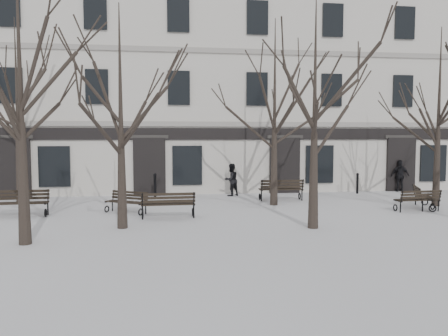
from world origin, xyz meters
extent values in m
plane|color=silver|center=(0.00, 0.00, 0.00)|extent=(100.00, 100.00, 0.00)
cube|color=beige|center=(0.00, 13.00, 5.50)|extent=(40.00, 10.00, 11.00)
cube|color=gray|center=(0.00, 7.97, 3.60)|extent=(40.00, 0.12, 0.25)
cube|color=gray|center=(0.00, 7.97, 7.30)|extent=(40.00, 0.12, 0.25)
cube|color=black|center=(0.00, 7.96, 3.10)|extent=(40.00, 0.10, 0.60)
cube|color=black|center=(-10.00, 7.94, 1.45)|extent=(1.60, 0.22, 2.90)
cube|color=#2D2B28|center=(-10.00, 7.90, 2.95)|extent=(1.90, 0.08, 0.18)
cube|color=black|center=(-8.10, 7.95, 1.50)|extent=(1.50, 0.14, 2.00)
cube|color=black|center=(-3.50, 7.94, 1.45)|extent=(1.60, 0.22, 2.90)
cube|color=#2D2B28|center=(-3.50, 7.90, 2.95)|extent=(1.90, 0.08, 0.18)
cube|color=black|center=(-1.60, 7.95, 1.50)|extent=(1.50, 0.14, 2.00)
cube|color=black|center=(3.50, 7.94, 1.45)|extent=(1.60, 0.22, 2.90)
cube|color=#2D2B28|center=(3.50, 7.90, 2.95)|extent=(1.90, 0.08, 0.18)
cube|color=black|center=(5.40, 7.95, 1.50)|extent=(1.50, 0.14, 2.00)
cube|color=black|center=(10.00, 7.94, 1.45)|extent=(1.60, 0.22, 2.90)
cube|color=#2D2B28|center=(10.00, 7.90, 2.95)|extent=(1.90, 0.08, 0.18)
cube|color=black|center=(11.90, 7.95, 1.50)|extent=(1.50, 0.14, 2.00)
cube|color=black|center=(-10.00, 7.95, 5.40)|extent=(1.10, 0.14, 1.70)
cube|color=black|center=(-10.00, 7.95, 9.00)|extent=(1.10, 0.14, 1.70)
cube|color=black|center=(-6.00, 7.95, 5.40)|extent=(1.10, 0.14, 1.70)
cube|color=black|center=(-6.00, 7.95, 9.00)|extent=(1.10, 0.14, 1.70)
cube|color=black|center=(-2.00, 7.95, 5.40)|extent=(1.10, 0.14, 1.70)
cube|color=black|center=(-2.00, 7.95, 9.00)|extent=(1.10, 0.14, 1.70)
cube|color=black|center=(2.00, 7.95, 5.40)|extent=(1.10, 0.14, 1.70)
cube|color=black|center=(2.00, 7.95, 9.00)|extent=(1.10, 0.14, 1.70)
cube|color=black|center=(6.00, 7.95, 5.40)|extent=(1.10, 0.14, 1.70)
cube|color=black|center=(6.00, 7.95, 9.00)|extent=(1.10, 0.14, 1.70)
cube|color=black|center=(10.00, 7.95, 5.40)|extent=(1.10, 0.14, 1.70)
cube|color=black|center=(10.00, 7.95, 9.00)|extent=(1.10, 0.14, 1.70)
cone|color=black|center=(-6.55, -1.79, 1.68)|extent=(0.34, 0.34, 3.36)
cone|color=black|center=(-4.09, 0.02, 1.50)|extent=(0.34, 0.34, 3.01)
cone|color=black|center=(2.04, -0.79, 1.55)|extent=(0.34, 0.34, 3.10)
cone|color=black|center=(-9.30, 6.55, 1.73)|extent=(0.34, 0.34, 3.47)
cone|color=black|center=(1.95, 4.05, 1.67)|extent=(0.34, 0.34, 3.34)
cone|color=black|center=(8.77, 2.90, 1.58)|extent=(0.34, 0.34, 3.16)
torus|color=black|center=(-7.11, 2.43, 0.15)|extent=(0.07, 0.32, 0.32)
cylinder|color=black|center=(-7.13, 2.82, 0.24)|extent=(0.05, 0.05, 0.49)
cube|color=black|center=(-7.12, 2.62, 0.49)|extent=(0.08, 0.60, 0.05)
cube|color=black|center=(-8.03, 2.34, 0.51)|extent=(1.96, 0.19, 0.04)
cube|color=black|center=(-8.04, 2.49, 0.51)|extent=(1.96, 0.19, 0.04)
cube|color=black|center=(-8.04, 2.64, 0.51)|extent=(1.96, 0.19, 0.04)
cube|color=black|center=(-8.05, 2.79, 0.51)|extent=(1.96, 0.19, 0.04)
cube|color=black|center=(-8.05, 2.84, 0.65)|extent=(1.96, 0.13, 0.10)
cube|color=black|center=(-8.05, 2.86, 0.78)|extent=(1.96, 0.13, 0.10)
cube|color=black|center=(-8.06, 2.88, 0.91)|extent=(1.96, 0.13, 0.10)
cylinder|color=black|center=(-7.13, 2.90, 0.71)|extent=(0.05, 0.16, 0.54)
torus|color=black|center=(-1.70, 1.84, 0.15)|extent=(0.06, 0.31, 0.31)
cylinder|color=black|center=(-1.69, 1.45, 0.24)|extent=(0.05, 0.05, 0.49)
cube|color=black|center=(-1.69, 1.65, 0.49)|extent=(0.07, 0.60, 0.05)
torus|color=black|center=(-3.53, 1.79, 0.15)|extent=(0.06, 0.31, 0.31)
cylinder|color=black|center=(-3.52, 1.40, 0.24)|extent=(0.05, 0.05, 0.49)
cube|color=black|center=(-3.53, 1.60, 0.49)|extent=(0.07, 0.60, 0.05)
cube|color=black|center=(-2.62, 1.86, 0.51)|extent=(1.95, 0.15, 0.04)
cube|color=black|center=(-2.61, 1.71, 0.51)|extent=(1.95, 0.15, 0.04)
cube|color=black|center=(-2.61, 1.56, 0.51)|extent=(1.95, 0.15, 0.04)
cube|color=black|center=(-2.60, 1.41, 0.51)|extent=(1.95, 0.15, 0.04)
cube|color=black|center=(-2.60, 1.36, 0.65)|extent=(1.95, 0.09, 0.10)
cube|color=black|center=(-2.60, 1.34, 0.78)|extent=(1.95, 0.09, 0.10)
cube|color=black|center=(-2.60, 1.32, 0.91)|extent=(1.95, 0.09, 0.10)
cylinder|color=black|center=(-1.68, 1.37, 0.70)|extent=(0.05, 0.16, 0.54)
cylinder|color=black|center=(-3.52, 1.32, 0.70)|extent=(0.05, 0.16, 0.54)
torus|color=black|center=(8.03, 1.97, 0.14)|extent=(0.06, 0.28, 0.28)
cylinder|color=black|center=(8.05, 1.62, 0.22)|extent=(0.05, 0.05, 0.44)
cube|color=black|center=(8.04, 1.80, 0.44)|extent=(0.08, 0.54, 0.05)
torus|color=black|center=(6.38, 1.89, 0.14)|extent=(0.06, 0.28, 0.28)
cylinder|color=black|center=(6.39, 1.54, 0.22)|extent=(0.05, 0.05, 0.44)
cube|color=black|center=(6.38, 1.71, 0.44)|extent=(0.08, 0.54, 0.05)
cube|color=black|center=(7.20, 1.97, 0.46)|extent=(1.75, 0.18, 0.03)
cube|color=black|center=(7.21, 1.83, 0.46)|extent=(1.75, 0.18, 0.03)
cube|color=black|center=(7.21, 1.70, 0.46)|extent=(1.75, 0.18, 0.03)
cube|color=black|center=(7.22, 1.56, 0.46)|extent=(1.75, 0.18, 0.03)
cube|color=black|center=(7.22, 1.52, 0.58)|extent=(1.75, 0.12, 0.09)
cube|color=black|center=(7.22, 1.50, 0.70)|extent=(1.75, 0.12, 0.09)
cube|color=black|center=(7.22, 1.48, 0.82)|extent=(1.75, 0.12, 0.09)
cylinder|color=black|center=(8.05, 1.54, 0.63)|extent=(0.05, 0.14, 0.48)
cylinder|color=black|center=(6.40, 1.46, 0.63)|extent=(0.05, 0.14, 0.48)
torus|color=black|center=(-4.99, 3.10, 0.13)|extent=(0.18, 0.25, 0.27)
cylinder|color=black|center=(-4.81, 3.38, 0.21)|extent=(0.05, 0.05, 0.42)
cube|color=black|center=(-4.90, 3.24, 0.42)|extent=(0.31, 0.46, 0.05)
torus|color=black|center=(-3.64, 2.25, 0.13)|extent=(0.18, 0.25, 0.27)
cylinder|color=black|center=(-3.46, 2.54, 0.21)|extent=(0.05, 0.05, 0.42)
cube|color=black|center=(-3.55, 2.39, 0.42)|extent=(0.31, 0.46, 0.05)
cube|color=black|center=(-4.34, 2.64, 0.44)|extent=(1.47, 0.97, 0.03)
cube|color=black|center=(-4.27, 2.75, 0.44)|extent=(1.47, 0.97, 0.03)
cube|color=black|center=(-4.20, 2.86, 0.44)|extent=(1.47, 0.97, 0.03)
cube|color=black|center=(-4.13, 2.98, 0.44)|extent=(1.47, 0.97, 0.03)
cube|color=black|center=(-4.11, 3.01, 0.56)|extent=(1.45, 0.92, 0.08)
cube|color=black|center=(-4.10, 3.02, 0.67)|extent=(1.45, 0.92, 0.08)
cube|color=black|center=(-4.09, 3.04, 0.79)|extent=(1.45, 0.92, 0.08)
cylinder|color=black|center=(-4.77, 3.45, 0.61)|extent=(0.10, 0.13, 0.47)
cylinder|color=black|center=(-3.42, 2.60, 0.61)|extent=(0.10, 0.13, 0.47)
torus|color=black|center=(3.56, 5.52, 0.16)|extent=(0.06, 0.33, 0.32)
cylinder|color=black|center=(3.55, 5.11, 0.25)|extent=(0.06, 0.06, 0.50)
cube|color=black|center=(3.56, 5.31, 0.50)|extent=(0.07, 0.62, 0.06)
torus|color=black|center=(1.66, 5.56, 0.16)|extent=(0.06, 0.33, 0.32)
cylinder|color=black|center=(1.65, 5.16, 0.25)|extent=(0.06, 0.06, 0.50)
cube|color=black|center=(1.66, 5.36, 0.50)|extent=(0.07, 0.62, 0.06)
cube|color=black|center=(2.61, 5.58, 0.53)|extent=(2.02, 0.15, 0.04)
cube|color=black|center=(2.61, 5.43, 0.53)|extent=(2.02, 0.15, 0.04)
cube|color=black|center=(2.61, 5.27, 0.53)|extent=(2.02, 0.15, 0.04)
cube|color=black|center=(2.60, 5.11, 0.53)|extent=(2.02, 0.15, 0.04)
cube|color=black|center=(2.60, 5.07, 0.67)|extent=(2.02, 0.09, 0.10)
cube|color=black|center=(2.60, 5.04, 0.81)|extent=(2.02, 0.09, 0.10)
cube|color=black|center=(2.60, 5.02, 0.94)|extent=(2.02, 0.09, 0.10)
cylinder|color=black|center=(3.55, 5.02, 0.73)|extent=(0.05, 0.16, 0.56)
cylinder|color=black|center=(1.65, 5.07, 0.73)|extent=(0.05, 0.16, 0.56)
torus|color=black|center=(7.72, 1.50, 0.14)|extent=(0.29, 0.16, 0.30)
cylinder|color=black|center=(7.38, 1.64, 0.23)|extent=(0.05, 0.05, 0.46)
cube|color=black|center=(7.55, 1.57, 0.46)|extent=(0.54, 0.27, 0.05)
torus|color=black|center=(8.40, 3.10, 0.14)|extent=(0.29, 0.16, 0.30)
cylinder|color=black|center=(8.06, 3.24, 0.23)|extent=(0.05, 0.05, 0.46)
cube|color=black|center=(8.23, 3.17, 0.46)|extent=(0.54, 0.27, 0.05)
cube|color=black|center=(8.10, 2.28, 0.48)|extent=(0.80, 1.73, 0.04)
cube|color=black|center=(7.97, 2.34, 0.48)|extent=(0.80, 1.73, 0.04)
cube|color=black|center=(7.83, 2.39, 0.48)|extent=(0.80, 1.73, 0.04)
cube|color=black|center=(7.70, 2.45, 0.48)|extent=(0.80, 1.73, 0.04)
cube|color=black|center=(7.66, 2.46, 0.61)|extent=(0.75, 1.71, 0.09)
cube|color=black|center=(7.64, 2.47, 0.74)|extent=(0.75, 1.71, 0.09)
cube|color=black|center=(7.62, 2.48, 0.86)|extent=(0.75, 1.71, 0.09)
cylinder|color=black|center=(7.31, 1.67, 0.66)|extent=(0.15, 0.09, 0.51)
cylinder|color=black|center=(7.98, 3.27, 0.66)|extent=(0.15, 0.09, 0.51)
cylinder|color=black|center=(-3.21, 6.81, 0.55)|extent=(0.13, 0.13, 1.11)
sphere|color=black|center=(-3.21, 6.81, 1.13)|extent=(0.16, 0.16, 0.16)
cylinder|color=black|center=(7.19, 7.17, 0.49)|extent=(0.12, 0.12, 0.99)
sphere|color=black|center=(7.19, 7.17, 1.01)|extent=(0.14, 0.14, 0.14)
imported|color=black|center=(0.55, 7.15, 0.00)|extent=(0.99, 0.93, 1.62)
imported|color=black|center=(9.84, 7.70, 0.00)|extent=(1.01, 0.43, 1.71)
camera|label=1|loc=(-2.66, -14.28, 2.97)|focal=35.00mm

